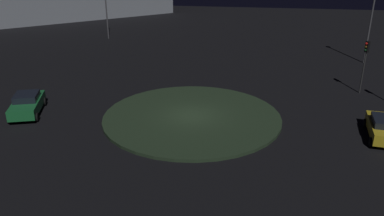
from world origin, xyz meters
name	(u,v)px	position (x,y,z in m)	size (l,w,h in m)	color
ground_plane	(192,118)	(0.00, 0.00, 0.00)	(119.04, 119.04, 0.00)	black
roundabout_island	(192,117)	(0.00, 0.00, 0.11)	(12.94, 12.94, 0.21)	#263823
car_green	(27,104)	(12.25, 1.15, 0.80)	(3.18, 4.74, 1.55)	#1E7238
traffic_light_southwest	(365,57)	(-13.36, -7.54, 3.17)	(0.40, 0.37, 4.48)	#2D2D2D
streetlamp_southwest	(373,7)	(-16.11, -17.65, 5.96)	(0.57, 0.57, 8.88)	#4C4C51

